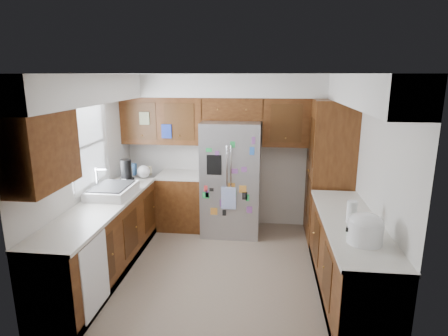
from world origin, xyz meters
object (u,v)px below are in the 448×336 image
Objects in this scene: fridge at (231,178)px; rice_cooker at (365,228)px; pantry at (329,171)px; paper_towel at (352,212)px.

fridge is 5.28× the size of rice_cooker.
pantry is 8.78× the size of paper_towel.
rice_cooker reaches higher than paper_towel.
rice_cooker is (-0.00, -2.18, -0.00)m from pantry.
pantry is 1.67m from paper_towel.
paper_towel is at bearing 91.98° from rice_cooker.
fridge reaches higher than paper_towel.
rice_cooker is (1.50, -2.23, 0.17)m from fridge.
fridge is 7.35× the size of paper_towel.
paper_towel is (1.48, -1.72, 0.14)m from fridge.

